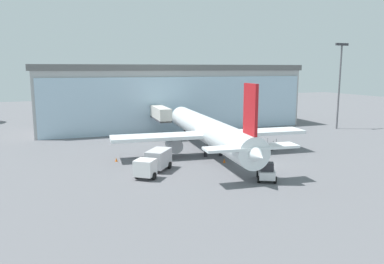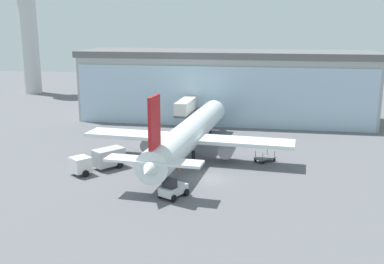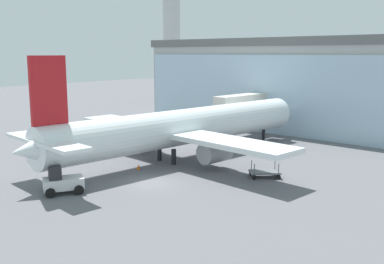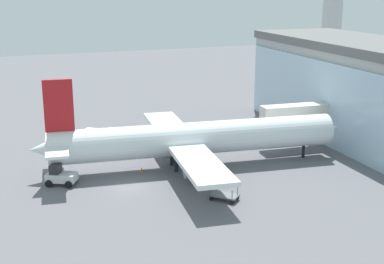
% 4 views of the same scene
% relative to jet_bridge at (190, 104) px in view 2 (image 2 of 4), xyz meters
% --- Properties ---
extents(ground, '(240.00, 240.00, 0.00)m').
position_rel_jet_bridge_xyz_m(ground, '(6.06, -27.41, -4.41)').
color(ground, slate).
extents(terminal_building, '(58.12, 17.96, 13.66)m').
position_rel_jet_bridge_xyz_m(terminal_building, '(6.06, 8.75, 2.43)').
color(terminal_building, '#A8A8A8').
rests_on(terminal_building, ground).
extents(jet_bridge, '(3.63, 14.81, 5.78)m').
position_rel_jet_bridge_xyz_m(jet_bridge, '(0.00, 0.00, 0.00)').
color(jet_bridge, beige).
rests_on(jet_bridge, ground).
extents(control_tower, '(9.64, 9.64, 34.14)m').
position_rel_jet_bridge_xyz_m(control_tower, '(-48.62, 37.87, 16.88)').
color(control_tower, silver).
rests_on(control_tower, ground).
extents(airplane, '(29.95, 37.80, 11.26)m').
position_rel_jet_bridge_xyz_m(airplane, '(2.26, -18.68, -0.92)').
color(airplane, white).
rests_on(airplane, ground).
extents(catering_truck, '(6.38, 7.01, 2.65)m').
position_rel_jet_bridge_xyz_m(catering_truck, '(-8.65, -25.84, -2.94)').
color(catering_truck, silver).
rests_on(catering_truck, ground).
extents(baggage_cart, '(3.15, 3.06, 1.50)m').
position_rel_jet_bridge_xyz_m(baggage_cart, '(13.05, -19.37, -3.90)').
color(baggage_cart, slate).
rests_on(baggage_cart, ground).
extents(pushback_tug, '(3.38, 3.71, 2.30)m').
position_rel_jet_bridge_xyz_m(pushback_tug, '(2.37, -34.09, -3.43)').
color(pushback_tug, silver).
rests_on(pushback_tug, ground).
extents(safety_cone_nose, '(0.36, 0.36, 0.55)m').
position_rel_jet_bridge_xyz_m(safety_cone_nose, '(1.77, -24.72, -4.13)').
color(safety_cone_nose, orange).
rests_on(safety_cone_nose, ground).
extents(safety_cone_wingtip, '(0.36, 0.36, 0.55)m').
position_rel_jet_bridge_xyz_m(safety_cone_wingtip, '(-11.91, -18.24, -4.13)').
color(safety_cone_wingtip, orange).
rests_on(safety_cone_wingtip, ground).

